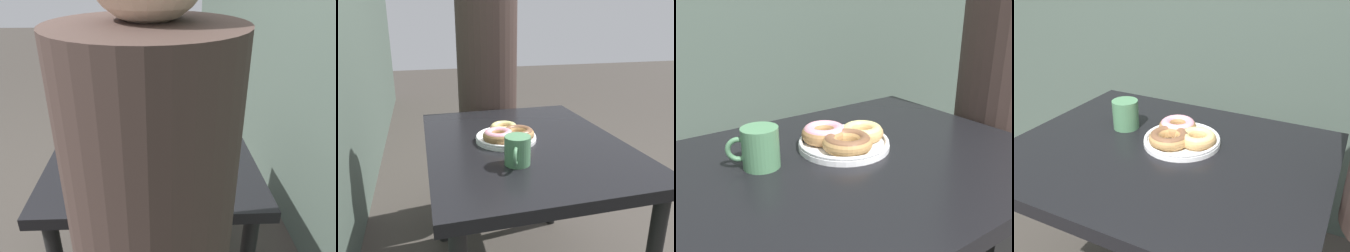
% 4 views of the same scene
% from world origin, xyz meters
% --- Properties ---
extents(dining_table, '(0.96, 0.75, 0.70)m').
position_xyz_m(dining_table, '(0.00, 0.35, 0.62)').
color(dining_table, black).
rests_on(dining_table, ground_plane).
extents(donut_plate, '(0.25, 0.24, 0.06)m').
position_xyz_m(donut_plate, '(0.02, 0.42, 0.73)').
color(donut_plate, white).
rests_on(donut_plate, dining_table).
extents(coffee_mug, '(0.12, 0.09, 0.10)m').
position_xyz_m(coffee_mug, '(-0.20, 0.44, 0.75)').
color(coffee_mug, '#4C7F56').
rests_on(coffee_mug, dining_table).
extents(person_figure, '(0.34, 0.33, 1.46)m').
position_xyz_m(person_figure, '(0.67, 0.36, 0.79)').
color(person_figure, black).
rests_on(person_figure, ground_plane).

